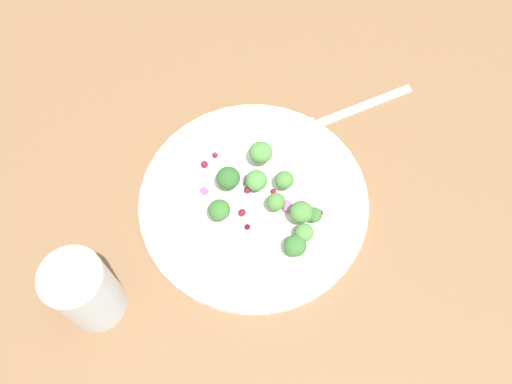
% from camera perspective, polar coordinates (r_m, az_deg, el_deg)
% --- Properties ---
extents(ground_plane, '(1.80, 1.80, 0.02)m').
position_cam_1_polar(ground_plane, '(0.68, 0.84, -2.76)').
color(ground_plane, brown).
extents(plate, '(0.29, 0.29, 0.02)m').
position_cam_1_polar(plate, '(0.67, 0.00, -0.70)').
color(plate, white).
rests_on(plate, ground_plane).
extents(dressing_pool, '(0.17, 0.17, 0.00)m').
position_cam_1_polar(dressing_pool, '(0.66, 0.00, -0.53)').
color(dressing_pool, white).
rests_on(dressing_pool, plate).
extents(broccoli_floret_0, '(0.03, 0.03, 0.03)m').
position_cam_1_polar(broccoli_floret_0, '(0.62, 4.25, -5.83)').
color(broccoli_floret_0, '#9EC684').
rests_on(broccoli_floret_0, plate).
extents(broccoli_floret_1, '(0.03, 0.03, 0.03)m').
position_cam_1_polar(broccoli_floret_1, '(0.67, 0.53, 4.28)').
color(broccoli_floret_1, '#ADD18E').
rests_on(broccoli_floret_1, plate).
extents(broccoli_floret_2, '(0.02, 0.02, 0.02)m').
position_cam_1_polar(broccoli_floret_2, '(0.64, 2.17, -1.09)').
color(broccoli_floret_2, '#ADD18E').
rests_on(broccoli_floret_2, plate).
extents(broccoli_floret_3, '(0.03, 0.03, 0.03)m').
position_cam_1_polar(broccoli_floret_3, '(0.63, 4.92, -2.19)').
color(broccoli_floret_3, '#9EC684').
rests_on(broccoli_floret_3, plate).
extents(broccoli_floret_4, '(0.02, 0.02, 0.02)m').
position_cam_1_polar(broccoli_floret_4, '(0.63, 5.25, -4.40)').
color(broccoli_floret_4, '#9EC684').
rests_on(broccoli_floret_4, plate).
extents(broccoli_floret_5, '(0.03, 0.03, 0.03)m').
position_cam_1_polar(broccoli_floret_5, '(0.65, -3.02, 1.50)').
color(broccoli_floret_5, '#9EC684').
rests_on(broccoli_floret_5, plate).
extents(broccoli_floret_6, '(0.02, 0.02, 0.02)m').
position_cam_1_polar(broccoli_floret_6, '(0.64, 6.29, -2.48)').
color(broccoli_floret_6, '#ADD18E').
rests_on(broccoli_floret_6, plate).
extents(broccoli_floret_7, '(0.03, 0.03, 0.03)m').
position_cam_1_polar(broccoli_floret_7, '(0.63, -3.98, -1.97)').
color(broccoli_floret_7, '#ADD18E').
rests_on(broccoli_floret_7, plate).
extents(broccoli_floret_8, '(0.03, 0.03, 0.03)m').
position_cam_1_polar(broccoli_floret_8, '(0.65, 0.03, 1.24)').
color(broccoli_floret_8, '#9EC684').
rests_on(broccoli_floret_8, plate).
extents(broccoli_floret_9, '(0.02, 0.02, 0.02)m').
position_cam_1_polar(broccoli_floret_9, '(0.65, 3.08, 1.29)').
color(broccoli_floret_9, '#ADD18E').
rests_on(broccoli_floret_9, plate).
extents(cranberry_0, '(0.01, 0.01, 0.01)m').
position_cam_1_polar(cranberry_0, '(0.65, 6.86, -2.29)').
color(cranberry_0, '#4C0A14').
rests_on(cranberry_0, plate).
extents(cranberry_1, '(0.01, 0.01, 0.01)m').
position_cam_1_polar(cranberry_1, '(0.66, 1.88, 0.05)').
color(cranberry_1, maroon).
rests_on(cranberry_1, plate).
extents(cranberry_2, '(0.01, 0.01, 0.01)m').
position_cam_1_polar(cranberry_2, '(0.65, -1.51, -2.22)').
color(cranberry_2, maroon).
rests_on(cranberry_2, plate).
extents(cranberry_3, '(0.01, 0.01, 0.01)m').
position_cam_1_polar(cranberry_3, '(0.64, -0.92, -3.78)').
color(cranberry_3, '#4C0A14').
rests_on(cranberry_3, plate).
extents(cranberry_4, '(0.01, 0.01, 0.01)m').
position_cam_1_polar(cranberry_4, '(0.66, -0.71, 0.37)').
color(cranberry_4, maroon).
rests_on(cranberry_4, plate).
extents(cranberry_5, '(0.01, 0.01, 0.01)m').
position_cam_1_polar(cranberry_5, '(0.68, -5.59, 3.00)').
color(cranberry_5, maroon).
rests_on(cranberry_5, plate).
extents(cranberry_6, '(0.01, 0.01, 0.01)m').
position_cam_1_polar(cranberry_6, '(0.69, -4.69, 3.84)').
color(cranberry_6, maroon).
rests_on(cranberry_6, plate).
extents(onion_bit_0, '(0.02, 0.02, 0.00)m').
position_cam_1_polar(onion_bit_0, '(0.67, -0.71, 1.42)').
color(onion_bit_0, '#A35B93').
rests_on(onion_bit_0, plate).
extents(onion_bit_1, '(0.01, 0.01, 0.00)m').
position_cam_1_polar(onion_bit_1, '(0.67, -5.64, 0.09)').
color(onion_bit_1, '#934C84').
rests_on(onion_bit_1, plate).
extents(onion_bit_2, '(0.02, 0.02, 0.01)m').
position_cam_1_polar(onion_bit_2, '(0.65, 3.48, -1.53)').
color(onion_bit_2, '#A35B93').
rests_on(onion_bit_2, plate).
extents(fork, '(0.18, 0.07, 0.01)m').
position_cam_1_polar(fork, '(0.75, 9.65, 8.44)').
color(fork, silver).
rests_on(fork, ground_plane).
extents(water_glass, '(0.07, 0.07, 0.11)m').
position_cam_1_polar(water_glass, '(0.61, -17.96, -10.19)').
color(water_glass, silver).
rests_on(water_glass, ground_plane).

